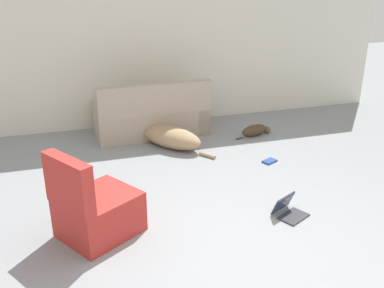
{
  "coord_description": "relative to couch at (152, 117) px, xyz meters",
  "views": [
    {
      "loc": [
        -1.44,
        -2.81,
        2.32
      ],
      "look_at": [
        -0.09,
        1.62,
        0.45
      ],
      "focal_mm": 40.0,
      "sensor_mm": 36.0,
      "label": 1
    }
  ],
  "objects": [
    {
      "name": "ground_plane",
      "position": [
        0.22,
        -3.28,
        -0.27
      ],
      "size": [
        20.0,
        20.0,
        0.0
      ],
      "primitive_type": "plane",
      "color": "gray"
    },
    {
      "name": "laptop_open",
      "position": [
        0.83,
        -2.73,
        -0.2
      ],
      "size": [
        0.39,
        0.39,
        0.21
      ],
      "rotation": [
        0.0,
        0.0,
        0.47
      ],
      "color": "#2D2D33",
      "rests_on": "ground_plane"
    },
    {
      "name": "book_blue",
      "position": [
        1.25,
        -1.49,
        -0.26
      ],
      "size": [
        0.22,
        0.18,
        0.02
      ],
      "rotation": [
        0.0,
        0.0,
        0.44
      ],
      "color": "#28428E",
      "rests_on": "ground_plane"
    },
    {
      "name": "dog",
      "position": [
        0.11,
        -0.55,
        -0.12
      ],
      "size": [
        0.98,
        1.24,
        0.3
      ],
      "rotation": [
        0.0,
        0.0,
        2.21
      ],
      "color": "#A38460",
      "rests_on": "ground_plane"
    },
    {
      "name": "side_chair",
      "position": [
        -1.08,
        -2.54,
        0.01
      ],
      "size": [
        0.89,
        0.86,
        0.87
      ],
      "rotation": [
        0.0,
        0.0,
        2.13
      ],
      "color": "#B72D28",
      "rests_on": "ground_plane"
    },
    {
      "name": "wall_back",
      "position": [
        0.22,
        0.55,
        1.13
      ],
      "size": [
        7.88,
        0.06,
        2.8
      ],
      "color": "silver",
      "rests_on": "ground_plane"
    },
    {
      "name": "couch",
      "position": [
        0.0,
        0.0,
        0.0
      ],
      "size": [
        1.71,
        0.85,
        0.85
      ],
      "rotation": [
        0.0,
        0.0,
        3.19
      ],
      "color": "tan",
      "rests_on": "ground_plane"
    },
    {
      "name": "cat",
      "position": [
        1.48,
        -0.54,
        -0.18
      ],
      "size": [
        0.63,
        0.24,
        0.18
      ],
      "rotation": [
        0.0,
        0.0,
        0.22
      ],
      "color": "#473323",
      "rests_on": "ground_plane"
    }
  ]
}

